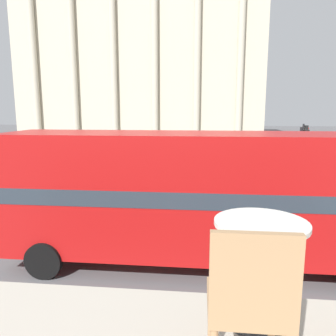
{
  "coord_description": "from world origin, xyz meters",
  "views": [
    {
      "loc": [
        1.17,
        -2.4,
        4.67
      ],
      "look_at": [
        -0.69,
        15.5,
        1.49
      ],
      "focal_mm": 35.0,
      "sensor_mm": 36.0,
      "label": 1
    }
  ],
  "objects_px": {
    "car_black": "(198,187)",
    "pedestrian_grey": "(137,169)",
    "traffic_light_near": "(301,162)",
    "car_silver": "(142,166)",
    "cafe_dining_table": "(260,250)",
    "plaza_building_left": "(143,60)",
    "traffic_light_mid": "(303,144)",
    "pedestrian_yellow": "(33,200)",
    "cafe_chair_0": "(249,302)",
    "double_decker_bus": "(201,194)",
    "pedestrian_olive": "(264,173)"
  },
  "relations": [
    {
      "from": "car_black",
      "to": "pedestrian_grey",
      "type": "bearing_deg",
      "value": -152.29
    },
    {
      "from": "traffic_light_near",
      "to": "car_silver",
      "type": "distance_m",
      "value": 12.74
    },
    {
      "from": "cafe_dining_table",
      "to": "plaza_building_left",
      "type": "distance_m",
      "value": 50.11
    },
    {
      "from": "traffic_light_mid",
      "to": "pedestrian_yellow",
      "type": "relative_size",
      "value": 2.39
    },
    {
      "from": "cafe_dining_table",
      "to": "car_silver",
      "type": "bearing_deg",
      "value": 102.5
    },
    {
      "from": "car_silver",
      "to": "pedestrian_yellow",
      "type": "xyz_separation_m",
      "value": [
        -2.77,
        -10.43,
        0.21
      ]
    },
    {
      "from": "cafe_chair_0",
      "to": "traffic_light_mid",
      "type": "bearing_deg",
      "value": 77.65
    },
    {
      "from": "double_decker_bus",
      "to": "plaza_building_left",
      "type": "height_order",
      "value": "plaza_building_left"
    },
    {
      "from": "car_silver",
      "to": "car_black",
      "type": "bearing_deg",
      "value": -172.64
    },
    {
      "from": "plaza_building_left",
      "to": "car_silver",
      "type": "relative_size",
      "value": 8.33
    },
    {
      "from": "plaza_building_left",
      "to": "pedestrian_grey",
      "type": "bearing_deg",
      "value": -80.67
    },
    {
      "from": "cafe_chair_0",
      "to": "car_black",
      "type": "height_order",
      "value": "cafe_chair_0"
    },
    {
      "from": "pedestrian_olive",
      "to": "pedestrian_yellow",
      "type": "bearing_deg",
      "value": -169.85
    },
    {
      "from": "double_decker_bus",
      "to": "cafe_chair_0",
      "type": "height_order",
      "value": "cafe_chair_0"
    },
    {
      "from": "car_silver",
      "to": "pedestrian_yellow",
      "type": "relative_size",
      "value": 2.62
    },
    {
      "from": "traffic_light_near",
      "to": "pedestrian_grey",
      "type": "relative_size",
      "value": 2.33
    },
    {
      "from": "traffic_light_mid",
      "to": "car_black",
      "type": "height_order",
      "value": "traffic_light_mid"
    },
    {
      "from": "double_decker_bus",
      "to": "traffic_light_mid",
      "type": "relative_size",
      "value": 3.01
    },
    {
      "from": "traffic_light_mid",
      "to": "pedestrian_olive",
      "type": "distance_m",
      "value": 4.27
    },
    {
      "from": "plaza_building_left",
      "to": "pedestrian_yellow",
      "type": "distance_m",
      "value": 39.51
    },
    {
      "from": "cafe_chair_0",
      "to": "car_silver",
      "type": "height_order",
      "value": "cafe_chair_0"
    },
    {
      "from": "plaza_building_left",
      "to": "pedestrian_olive",
      "type": "distance_m",
      "value": 35.56
    },
    {
      "from": "cafe_chair_0",
      "to": "pedestrian_yellow",
      "type": "bearing_deg",
      "value": 127.78
    },
    {
      "from": "cafe_chair_0",
      "to": "traffic_light_mid",
      "type": "distance_m",
      "value": 21.49
    },
    {
      "from": "cafe_chair_0",
      "to": "traffic_light_near",
      "type": "distance_m",
      "value": 12.85
    },
    {
      "from": "double_decker_bus",
      "to": "pedestrian_yellow",
      "type": "height_order",
      "value": "double_decker_bus"
    },
    {
      "from": "car_silver",
      "to": "pedestrian_grey",
      "type": "xyz_separation_m",
      "value": [
        0.21,
        -3.16,
        0.29
      ]
    },
    {
      "from": "double_decker_bus",
      "to": "traffic_light_mid",
      "type": "bearing_deg",
      "value": 58.81
    },
    {
      "from": "pedestrian_olive",
      "to": "double_decker_bus",
      "type": "bearing_deg",
      "value": -131.51
    },
    {
      "from": "car_black",
      "to": "pedestrian_olive",
      "type": "bearing_deg",
      "value": 100.84
    },
    {
      "from": "car_black",
      "to": "pedestrian_yellow",
      "type": "height_order",
      "value": "pedestrian_yellow"
    },
    {
      "from": "car_silver",
      "to": "pedestrian_yellow",
      "type": "distance_m",
      "value": 10.79
    },
    {
      "from": "traffic_light_mid",
      "to": "cafe_dining_table",
      "type": "bearing_deg",
      "value": -107.2
    },
    {
      "from": "cafe_chair_0",
      "to": "traffic_light_near",
      "type": "bearing_deg",
      "value": 77.48
    },
    {
      "from": "plaza_building_left",
      "to": "traffic_light_near",
      "type": "relative_size",
      "value": 8.73
    },
    {
      "from": "traffic_light_near",
      "to": "car_black",
      "type": "distance_m",
      "value": 5.55
    },
    {
      "from": "cafe_chair_0",
      "to": "pedestrian_olive",
      "type": "bearing_deg",
      "value": 84.0
    },
    {
      "from": "cafe_dining_table",
      "to": "pedestrian_yellow",
      "type": "height_order",
      "value": "cafe_dining_table"
    },
    {
      "from": "plaza_building_left",
      "to": "pedestrian_olive",
      "type": "relative_size",
      "value": 19.49
    },
    {
      "from": "car_black",
      "to": "pedestrian_grey",
      "type": "relative_size",
      "value": 2.44
    },
    {
      "from": "pedestrian_grey",
      "to": "pedestrian_yellow",
      "type": "bearing_deg",
      "value": 77.03
    },
    {
      "from": "plaza_building_left",
      "to": "pedestrian_olive",
      "type": "height_order",
      "value": "plaza_building_left"
    },
    {
      "from": "pedestrian_olive",
      "to": "cafe_chair_0",
      "type": "bearing_deg",
      "value": -122.06
    },
    {
      "from": "traffic_light_near",
      "to": "plaza_building_left",
      "type": "bearing_deg",
      "value": 109.63
    },
    {
      "from": "pedestrian_olive",
      "to": "plaza_building_left",
      "type": "bearing_deg",
      "value": 90.83
    },
    {
      "from": "cafe_dining_table",
      "to": "traffic_light_near",
      "type": "distance_m",
      "value": 12.27
    },
    {
      "from": "pedestrian_olive",
      "to": "pedestrian_grey",
      "type": "bearing_deg",
      "value": 153.19
    },
    {
      "from": "traffic_light_mid",
      "to": "car_black",
      "type": "distance_m",
      "value": 8.72
    },
    {
      "from": "traffic_light_mid",
      "to": "pedestrian_olive",
      "type": "bearing_deg",
      "value": -136.97
    },
    {
      "from": "cafe_chair_0",
      "to": "car_black",
      "type": "distance_m",
      "value": 15.57
    }
  ]
}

